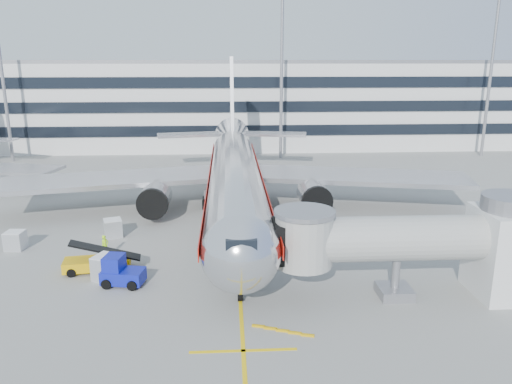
{
  "coord_description": "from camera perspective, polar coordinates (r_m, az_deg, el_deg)",
  "views": [
    {
      "loc": [
        -0.71,
        -38.45,
        15.62
      ],
      "look_at": [
        1.82,
        5.22,
        4.0
      ],
      "focal_mm": 35.0,
      "sensor_mm": 36.0,
      "label": 1
    }
  ],
  "objects": [
    {
      "name": "lead_in_line",
      "position": [
        50.9,
        -2.36,
        -3.0
      ],
      "size": [
        0.25,
        70.0,
        0.01
      ],
      "primitive_type": "cube",
      "color": "yellow",
      "rests_on": "ground"
    },
    {
      "name": "main_jet",
      "position": [
        51.45,
        -2.45,
        2.08
      ],
      "size": [
        50.95,
        48.7,
        16.06
      ],
      "color": "silver",
      "rests_on": "ground"
    },
    {
      "name": "cargo_container_front",
      "position": [
        38.47,
        -16.67,
        -8.27
      ],
      "size": [
        2.23,
        2.23,
        1.81
      ],
      "color": "silver",
      "rests_on": "ground"
    },
    {
      "name": "light_mast_west",
      "position": [
        87.45,
        -27.13,
        12.81
      ],
      "size": [
        2.4,
        1.2,
        25.45
      ],
      "color": "gray",
      "rests_on": "ground"
    },
    {
      "name": "light_mast_east",
      "position": [
        91.08,
        25.34,
        13.03
      ],
      "size": [
        2.4,
        1.2,
        25.45
      ],
      "color": "gray",
      "rests_on": "ground"
    },
    {
      "name": "light_mast_centre",
      "position": [
        80.92,
        2.95,
        14.33
      ],
      "size": [
        2.4,
        1.2,
        25.45
      ],
      "color": "gray",
      "rests_on": "ground"
    },
    {
      "name": "cargo_container_right",
      "position": [
        47.27,
        -16.03,
        -3.97
      ],
      "size": [
        1.93,
        1.93,
        1.63
      ],
      "color": "silver",
      "rests_on": "ground"
    },
    {
      "name": "cargo_container_left",
      "position": [
        47.18,
        -25.81,
        -4.99
      ],
      "size": [
        1.57,
        1.57,
        1.57
      ],
      "color": "silver",
      "rests_on": "ground"
    },
    {
      "name": "terminal",
      "position": [
        96.71,
        -2.94,
        10.22
      ],
      "size": [
        150.0,
        24.25,
        15.6
      ],
      "color": "silver",
      "rests_on": "ground"
    },
    {
      "name": "ground",
      "position": [
        41.5,
        -2.11,
        -7.24
      ],
      "size": [
        180.0,
        180.0,
        0.0
      ],
      "primitive_type": "plane",
      "color": "gray",
      "rests_on": "ground"
    },
    {
      "name": "stop_bar",
      "position": [
        29.01,
        -1.47,
        -17.68
      ],
      "size": [
        6.0,
        0.25,
        0.01
      ],
      "primitive_type": "cube",
      "color": "yellow",
      "rests_on": "ground"
    },
    {
      "name": "belt_loader",
      "position": [
        40.19,
        -17.7,
        -7.66
      ],
      "size": [
        5.27,
        2.41,
        2.47
      ],
      "color": "#D5A108",
      "rests_on": "ground"
    },
    {
      "name": "baggage_tug",
      "position": [
        37.28,
        -15.24,
        -8.84
      ],
      "size": [
        3.17,
        2.31,
        2.19
      ],
      "color": "#0E189C",
      "rests_on": "ground"
    },
    {
      "name": "jet_bridge",
      "position": [
        35.09,
        18.54,
        -5.49
      ],
      "size": [
        17.8,
        4.5,
        7.0
      ],
      "color": "silver",
      "rests_on": "ground"
    },
    {
      "name": "ramp_worker",
      "position": [
        42.7,
        -16.87,
        -5.93
      ],
      "size": [
        0.77,
        0.8,
        1.84
      ],
      "primitive_type": "imported",
      "rotation": [
        0.0,
        0.0,
        0.88
      ],
      "color": "#B5FF1A",
      "rests_on": "ground"
    }
  ]
}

